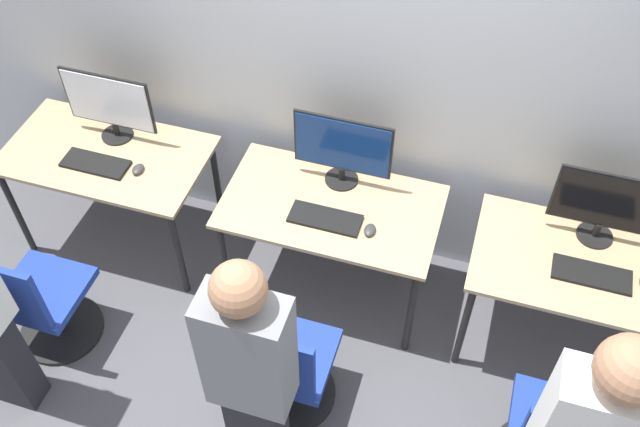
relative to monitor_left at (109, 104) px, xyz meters
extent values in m
plane|color=#4C4C51|center=(1.38, -0.50, -0.99)|extent=(20.00, 20.00, 0.00)
cube|color=#B7BCC1|center=(1.38, 0.30, 0.41)|extent=(12.00, 0.05, 2.80)
cube|color=tan|center=(0.00, -0.16, -0.25)|extent=(1.19, 0.68, 0.02)
cylinder|color=black|center=(-0.54, -0.45, -0.62)|extent=(0.04, 0.04, 0.72)
cylinder|color=black|center=(0.54, -0.45, -0.62)|extent=(0.04, 0.04, 0.72)
cylinder|color=black|center=(-0.54, 0.13, -0.62)|extent=(0.04, 0.04, 0.72)
cylinder|color=black|center=(0.54, 0.13, -0.62)|extent=(0.04, 0.04, 0.72)
cylinder|color=black|center=(0.00, 0.00, -0.23)|extent=(0.19, 0.19, 0.01)
cylinder|color=black|center=(0.00, 0.00, -0.18)|extent=(0.04, 0.04, 0.09)
cube|color=black|center=(0.00, 0.00, 0.03)|extent=(0.55, 0.01, 0.36)
cube|color=silver|center=(0.00, -0.01, 0.03)|extent=(0.52, 0.01, 0.33)
cube|color=black|center=(0.00, -0.26, -0.23)|extent=(0.39, 0.16, 0.02)
ellipsoid|color=#333333|center=(0.26, -0.24, -0.22)|extent=(0.06, 0.09, 0.03)
cylinder|color=black|center=(-0.04, -0.94, -0.97)|extent=(0.48, 0.48, 0.03)
cylinder|color=black|center=(-0.04, -0.94, -0.78)|extent=(0.04, 0.04, 0.35)
cube|color=navy|center=(-0.04, -0.94, -0.58)|extent=(0.44, 0.44, 0.05)
cube|color=navy|center=(-0.04, -1.14, -0.34)|extent=(0.40, 0.04, 0.44)
cube|color=#232328|center=(-0.03, -1.36, -0.61)|extent=(0.25, 0.16, 0.75)
cube|color=tan|center=(1.38, -0.16, -0.25)|extent=(1.19, 0.68, 0.02)
cylinder|color=black|center=(0.84, -0.45, -0.62)|extent=(0.04, 0.04, 0.72)
cylinder|color=black|center=(1.92, -0.45, -0.62)|extent=(0.04, 0.04, 0.72)
cylinder|color=black|center=(0.84, 0.13, -0.62)|extent=(0.04, 0.04, 0.72)
cylinder|color=black|center=(1.92, 0.13, -0.62)|extent=(0.04, 0.04, 0.72)
cylinder|color=black|center=(1.38, 0.04, -0.23)|extent=(0.19, 0.19, 0.01)
cylinder|color=black|center=(1.38, 0.04, -0.18)|extent=(0.04, 0.04, 0.09)
cube|color=black|center=(1.38, 0.05, 0.03)|extent=(0.55, 0.01, 0.36)
cube|color=navy|center=(1.38, 0.04, 0.03)|extent=(0.52, 0.01, 0.33)
cube|color=black|center=(1.38, -0.27, -0.23)|extent=(0.39, 0.16, 0.02)
ellipsoid|color=#333333|center=(1.63, -0.28, -0.22)|extent=(0.06, 0.09, 0.03)
cylinder|color=black|center=(1.39, -0.92, -0.97)|extent=(0.48, 0.48, 0.03)
cylinder|color=black|center=(1.39, -0.92, -0.78)|extent=(0.04, 0.04, 0.35)
cube|color=navy|center=(1.39, -0.92, -0.58)|extent=(0.44, 0.44, 0.05)
cube|color=navy|center=(1.39, -1.12, -0.34)|extent=(0.40, 0.04, 0.44)
cube|color=slate|center=(1.38, -1.34, 0.12)|extent=(0.36, 0.20, 0.67)
sphere|color=#9E7051|center=(1.38, -1.34, 0.56)|extent=(0.22, 0.22, 0.22)
cube|color=tan|center=(2.76, -0.16, -0.25)|extent=(1.19, 0.68, 0.02)
cylinder|color=black|center=(2.22, -0.45, -0.62)|extent=(0.04, 0.04, 0.72)
cylinder|color=black|center=(2.22, 0.13, -0.62)|extent=(0.04, 0.04, 0.72)
cylinder|color=black|center=(2.76, 0.04, -0.23)|extent=(0.19, 0.19, 0.01)
cylinder|color=black|center=(2.76, 0.04, -0.18)|extent=(0.04, 0.04, 0.09)
cube|color=black|center=(2.76, 0.05, 0.03)|extent=(0.55, 0.01, 0.36)
cube|color=black|center=(2.76, 0.04, 0.03)|extent=(0.52, 0.01, 0.33)
cube|color=black|center=(2.76, -0.23, -0.23)|extent=(0.39, 0.16, 0.02)
cube|color=navy|center=(2.73, -0.91, -0.58)|extent=(0.44, 0.44, 0.05)
sphere|color=#9E7051|center=(2.69, -1.33, 0.66)|extent=(0.23, 0.23, 0.23)
camera|label=1|loc=(2.10, -2.67, 2.63)|focal=40.00mm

